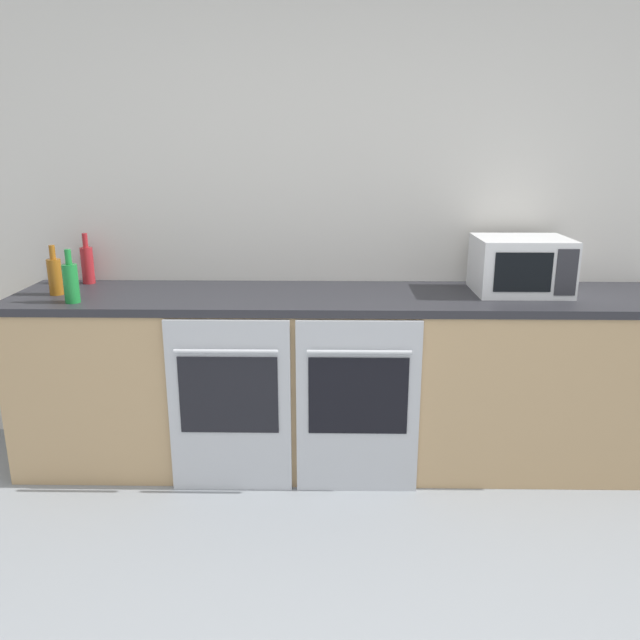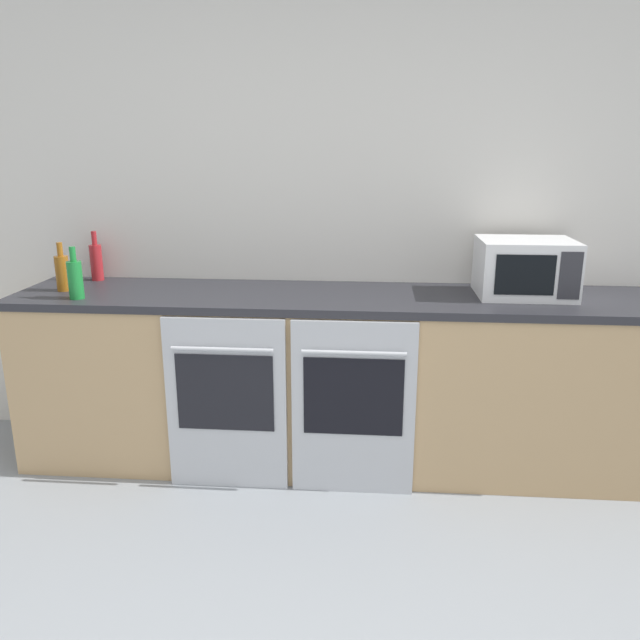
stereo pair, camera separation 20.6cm
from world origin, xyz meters
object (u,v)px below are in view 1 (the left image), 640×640
Objects in this scene: bottle_amber at (55,275)px; oven_left at (230,406)px; bottle_green at (71,282)px; bottle_red at (87,264)px; oven_right at (358,407)px; microwave at (521,265)px.

oven_left is at bearing -18.13° from bottle_amber.
bottle_red reaches higher than bottle_green.
oven_right is at bearing -11.04° from bottle_amber.
microwave reaches higher than oven_right.
oven_right is at bearing -155.15° from microwave.
bottle_red is at bearing 76.86° from bottle_amber.
bottle_green is at bearing 174.42° from oven_right.
microwave is (0.84, 0.39, 0.62)m from oven_right.
oven_left is at bearing -10.03° from bottle_green.
microwave is 1.68× the size of bottle_red.
oven_right is 3.46× the size of bottle_amber.
oven_right is at bearing -21.24° from bottle_red.
bottle_amber is (-1.53, 0.30, 0.58)m from oven_right.
bottle_red is (-0.08, 0.44, 0.01)m from bottle_green.
oven_right is 1.12m from microwave.
oven_right is at bearing -5.58° from bottle_green.
bottle_green is at bearing -79.02° from bottle_red.
bottle_amber is at bearing 132.14° from bottle_green.
oven_left is 1.63m from microwave.
oven_left is 1.90× the size of microwave.
oven_left is 3.46× the size of bottle_amber.
oven_left and oven_right have the same top height.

